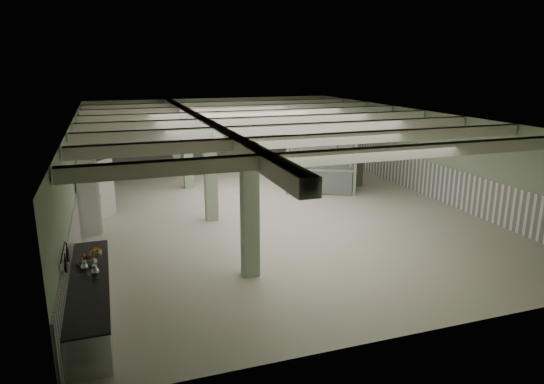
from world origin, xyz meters
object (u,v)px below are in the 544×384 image
object	(u,v)px
prep_counter	(90,298)
filing_cabinet	(356,171)
walkin_cooler	(90,194)
guard_booth	(321,151)

from	to	relation	value
prep_counter	filing_cabinet	bearing A→B (deg)	37.92
prep_counter	filing_cabinet	size ratio (longest dim) A/B	3.82
walkin_cooler	guard_booth	size ratio (longest dim) A/B	0.63
walkin_cooler	guard_booth	world-z (taller)	guard_booth
prep_counter	guard_booth	world-z (taller)	guard_booth
prep_counter	guard_booth	xyz separation A→B (m)	(9.72, 8.94, 1.25)
prep_counter	guard_booth	bearing A→B (deg)	42.60
guard_booth	filing_cabinet	world-z (taller)	guard_booth
filing_cabinet	guard_booth	bearing A→B (deg)	175.95
walkin_cooler	filing_cabinet	world-z (taller)	walkin_cooler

